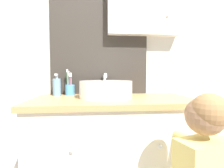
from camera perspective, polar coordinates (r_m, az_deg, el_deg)
name	(u,v)px	position (r m, az deg, el deg)	size (l,w,h in m)	color
wall_back	(111,46)	(1.51, -0.35, 12.33)	(3.20, 0.18, 2.50)	silver
vanity_counter	(113,159)	(1.34, 0.22, -23.40)	(1.10, 0.54, 0.88)	silver
sink_basin	(106,89)	(1.22, -1.95, -1.62)	(0.36, 0.42, 0.17)	white
toothbrush_holder	(70,89)	(1.41, -13.60, -1.51)	(0.07, 0.07, 0.20)	#4C93C6
soap_dispenser	(57,87)	(1.38, -17.59, -0.88)	(0.06, 0.06, 0.17)	#6B93B2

